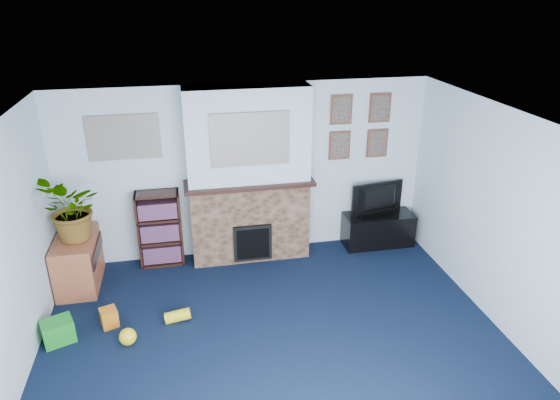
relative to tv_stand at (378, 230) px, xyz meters
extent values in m
cube|color=black|center=(-1.89, -2.03, -0.23)|extent=(5.00, 4.50, 0.01)
cube|color=white|center=(-1.89, -2.03, 2.17)|extent=(5.00, 4.50, 0.01)
cube|color=silver|center=(-1.89, 0.22, 0.97)|extent=(5.00, 0.04, 2.40)
cube|color=silver|center=(0.61, -2.03, 0.97)|extent=(0.04, 4.50, 2.40)
cube|color=brown|center=(-1.89, 0.02, 0.33)|extent=(1.60, 0.40, 1.10)
cube|color=brown|center=(-1.89, 0.02, 1.52)|extent=(1.60, 0.40, 1.30)
cube|color=brown|center=(-1.89, -0.01, 0.90)|extent=(1.72, 0.50, 0.05)
cube|color=brown|center=(-1.89, -0.19, 0.10)|extent=(0.52, 0.08, 0.52)
cube|color=brown|center=(-1.89, -0.23, 0.10)|extent=(0.44, 0.02, 0.44)
cube|color=gray|center=(-1.89, -0.19, 1.55)|extent=(1.00, 0.03, 0.68)
cube|color=gray|center=(-3.44, 0.21, 1.55)|extent=(0.90, 0.03, 0.58)
cube|color=brown|center=(-0.59, 0.20, 1.77)|extent=(0.30, 0.03, 0.40)
cube|color=brown|center=(-0.04, 0.20, 1.77)|extent=(0.30, 0.03, 0.40)
cube|color=brown|center=(-0.59, 0.20, 1.27)|extent=(0.30, 0.03, 0.40)
cube|color=brown|center=(-0.04, 0.20, 1.27)|extent=(0.30, 0.03, 0.40)
cube|color=black|center=(0.00, 0.00, 0.00)|extent=(1.01, 0.43, 0.48)
imported|color=black|center=(0.00, 0.02, 0.48)|extent=(0.81, 0.23, 0.46)
cube|color=black|center=(-3.11, 0.20, 0.30)|extent=(0.58, 0.02, 1.05)
cube|color=black|center=(-3.38, 0.07, 0.30)|extent=(0.03, 0.28, 1.05)
cube|color=black|center=(-2.83, 0.07, 0.30)|extent=(0.03, 0.28, 1.05)
cube|color=black|center=(-3.11, 0.07, -0.21)|extent=(0.56, 0.28, 0.03)
cube|color=black|center=(-3.11, 0.07, 0.12)|extent=(0.56, 0.28, 0.03)
cube|color=black|center=(-3.11, 0.07, 0.46)|extent=(0.56, 0.28, 0.03)
cube|color=black|center=(-3.11, 0.07, 0.81)|extent=(0.56, 0.28, 0.03)
cube|color=black|center=(-3.11, 0.06, -0.05)|extent=(0.50, 0.22, 0.24)
cube|color=black|center=(-3.11, 0.06, 0.28)|extent=(0.50, 0.22, 0.24)
cube|color=black|center=(-3.11, 0.06, 0.59)|extent=(0.50, 0.22, 0.22)
cube|color=#9B5031|center=(-4.13, -0.28, 0.12)|extent=(0.48, 0.86, 0.67)
imported|color=#26661E|center=(-4.08, -0.33, 0.85)|extent=(0.67, 0.76, 0.82)
cube|color=gold|center=(-1.96, -0.03, 1.00)|extent=(0.11, 0.07, 0.15)
cylinder|color=#B2BFC6|center=(-1.59, -0.03, 1.01)|extent=(0.05, 0.05, 0.16)
sphere|color=slate|center=(-2.49, -0.03, 0.99)|extent=(0.14, 0.14, 0.14)
cylinder|color=orange|center=(-1.20, -0.03, 0.99)|extent=(0.06, 0.06, 0.12)
cube|color=#198C26|center=(-4.19, -1.40, -0.08)|extent=(0.39, 0.35, 0.25)
sphere|color=yellow|center=(-3.45, -1.60, -0.14)|extent=(0.19, 0.19, 0.19)
cube|color=orange|center=(-3.68, -1.23, -0.12)|extent=(0.22, 0.22, 0.21)
cylinder|color=yellow|center=(-2.92, -1.30, -0.15)|extent=(0.30, 0.13, 0.17)
camera|label=1|loc=(-2.70, -6.13, 3.34)|focal=32.00mm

